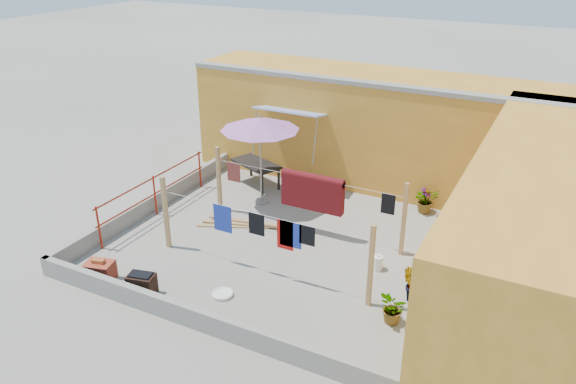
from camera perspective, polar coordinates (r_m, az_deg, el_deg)
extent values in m
plane|color=#9E998E|center=(13.49, 0.14, -5.35)|extent=(80.00, 80.00, 0.00)
cube|color=orange|center=(16.66, 9.16, 6.36)|extent=(11.00, 2.40, 3.20)
cube|color=gray|center=(15.27, 8.25, 10.80)|extent=(11.00, 0.35, 0.12)
cube|color=#2D51B2|center=(15.86, 0.22, 8.21)|extent=(2.00, 0.79, 0.22)
cylinder|color=gray|center=(16.19, -3.40, 6.10)|extent=(0.03, 0.30, 1.28)
cylinder|color=gray|center=(15.35, 2.75, 5.06)|extent=(0.03, 0.30, 1.28)
cube|color=orange|center=(11.60, 23.70, -3.99)|extent=(2.40, 9.00, 3.20)
cube|color=gray|center=(10.84, -8.77, -12.73)|extent=(8.30, 0.16, 0.44)
cube|color=gray|center=(15.47, -13.43, -1.01)|extent=(0.16, 7.30, 0.44)
cylinder|color=maroon|center=(13.78, -18.65, -3.48)|extent=(0.05, 0.05, 1.10)
cylinder|color=maroon|center=(15.06, -13.36, -0.35)|extent=(0.05, 0.05, 1.10)
cylinder|color=maroon|center=(16.47, -8.95, 2.27)|extent=(0.05, 0.05, 1.10)
cylinder|color=maroon|center=(14.86, -13.55, 1.40)|extent=(0.04, 4.20, 0.04)
cylinder|color=maroon|center=(15.03, -13.38, -0.18)|extent=(0.04, 4.20, 0.04)
cube|color=tan|center=(13.28, -12.32, -2.07)|extent=(0.09, 0.09, 1.80)
cube|color=tan|center=(11.10, 8.41, -7.47)|extent=(0.09, 0.09, 1.80)
cube|color=tan|center=(12.94, 11.70, -2.77)|extent=(0.09, 0.09, 1.80)
cube|color=tan|center=(14.86, -7.04, 1.30)|extent=(0.09, 0.09, 1.80)
cylinder|color=silver|center=(11.72, -2.99, -2.26)|extent=(5.00, 0.01, 0.01)
cylinder|color=silver|center=(13.48, 1.70, 1.51)|extent=(5.00, 0.01, 0.01)
cube|color=#4D0C10|center=(13.55, 2.50, -0.10)|extent=(1.60, 0.22, 0.84)
cube|color=black|center=(12.90, 10.13, -1.21)|extent=(0.32, 0.02, 0.49)
cube|color=maroon|center=(14.50, -5.54, 2.03)|extent=(0.38, 0.02, 0.51)
cube|color=#1C2F99|center=(12.31, -6.66, -2.68)|extent=(0.45, 0.02, 0.64)
cube|color=black|center=(11.86, -3.22, -3.28)|extent=(0.37, 0.02, 0.50)
cube|color=#B1120E|center=(11.61, -0.29, -4.38)|extent=(0.37, 0.02, 0.67)
cube|color=#1C2F99|center=(11.54, 0.27, -4.33)|extent=(0.49, 0.02, 0.58)
cube|color=black|center=(11.36, 1.96, -4.43)|extent=(0.34, 0.02, 0.44)
cylinder|color=gray|center=(15.55, -2.71, -0.94)|extent=(0.38, 0.38, 0.06)
cylinder|color=gray|center=(15.08, -2.79, 3.07)|extent=(0.05, 0.05, 2.40)
cone|color=#C168AC|center=(14.72, -2.88, 6.96)|extent=(2.60, 2.60, 0.33)
cylinder|color=gray|center=(14.66, -2.89, 7.66)|extent=(0.04, 0.04, 0.10)
cube|color=black|center=(16.36, -3.27, 2.89)|extent=(1.70, 1.28, 0.06)
cube|color=black|center=(16.83, -5.45, 2.17)|extent=(0.06, 0.06, 0.67)
cube|color=black|center=(17.16, -3.79, 2.68)|extent=(0.06, 0.06, 0.67)
cube|color=black|center=(15.84, -2.66, 0.77)|extent=(0.06, 0.06, 0.67)
cube|color=black|center=(16.19, -0.96, 1.33)|extent=(0.06, 0.06, 0.67)
cube|color=#A93B27|center=(12.75, -18.56, -7.65)|extent=(0.67, 0.56, 0.42)
cube|color=#A55726|center=(12.62, -18.71, -6.67)|extent=(0.29, 0.19, 0.08)
cube|color=tan|center=(14.33, -5.62, -3.48)|extent=(1.76, 0.85, 0.04)
cube|color=tan|center=(14.36, -5.10, -3.20)|extent=(1.80, 0.70, 0.04)
cube|color=tan|center=(14.39, -4.58, -2.93)|extent=(1.85, 0.46, 0.04)
cube|color=black|center=(12.03, -14.63, -9.11)|extent=(0.62, 0.48, 0.46)
cube|color=black|center=(11.89, -14.76, -8.12)|extent=(0.51, 0.37, 0.04)
cylinder|color=white|center=(11.80, -6.66, -10.29)|extent=(0.42, 0.42, 0.05)
torus|color=white|center=(11.78, -6.66, -10.18)|extent=(0.45, 0.45, 0.05)
cylinder|color=white|center=(12.63, 9.06, -7.12)|extent=(0.24, 0.24, 0.33)
cylinder|color=white|center=(12.53, 9.12, -6.39)|extent=(0.07, 0.07, 0.05)
cylinder|color=white|center=(14.26, 17.61, -4.20)|extent=(0.21, 0.21, 0.28)
cylinder|color=white|center=(14.19, 17.69, -3.64)|extent=(0.06, 0.06, 0.05)
torus|color=#186D18|center=(14.10, 17.35, -5.08)|extent=(0.51, 0.51, 0.04)
torus|color=#186D18|center=(14.09, 17.37, -4.94)|extent=(0.43, 0.43, 0.04)
imported|color=#255819|center=(15.30, 13.83, -0.80)|extent=(0.83, 0.81, 0.71)
imported|color=#255819|center=(15.31, 13.75, -0.84)|extent=(0.39, 0.39, 0.68)
imported|color=#255819|center=(14.07, 17.70, -3.34)|extent=(0.49, 0.37, 0.84)
imported|color=#255819|center=(11.63, 12.48, -9.23)|extent=(0.53, 0.53, 0.76)
imported|color=#255819|center=(11.00, 10.61, -11.65)|extent=(0.62, 0.67, 0.63)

